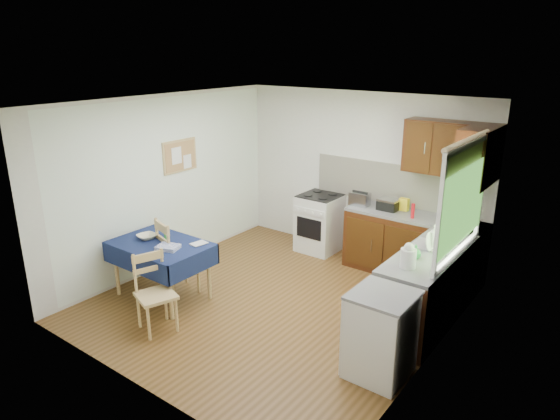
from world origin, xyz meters
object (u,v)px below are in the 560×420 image
Objects in this scene: sandwich_press at (388,204)px; kettle at (408,257)px; dining_table at (161,251)px; dish_rack at (434,245)px; chair_near at (154,290)px; chair_far at (174,255)px; toaster at (360,199)px.

kettle is at bearing -37.43° from sandwich_press.
dining_table is at bearing -163.61° from kettle.
sandwich_press is (1.91, 2.55, 0.34)m from dining_table.
sandwich_press is at bearing 151.97° from dish_rack.
sandwich_press is 1.42m from dish_rack.
chair_near is 3.30× the size of sandwich_press.
kettle reaches higher than chair_near.
dining_table is 1.36× the size of chair_near.
chair_far reaches higher than dining_table.
chair_near is 3.27× the size of kettle.
chair_near is at bearing -68.73° from dining_table.
chair_near is at bearing -149.40° from kettle.
toaster is at bearing -104.96° from chair_far.
sandwich_press is at bearing -111.05° from chair_far.
sandwich_press is (1.38, 3.11, 0.50)m from chair_near.
dish_rack is (2.94, 1.57, 0.28)m from dining_table.
toaster is at bearing -148.85° from sandwich_press.
dish_rack is at bearing -137.21° from chair_far.
sandwich_press is 1.97m from kettle.
sandwich_press is (1.87, 2.36, 0.44)m from chair_far.
chair_far is 3.60× the size of toaster.
dish_rack is 1.68× the size of kettle.
dish_rack is 0.71m from kettle.
dining_table is 4.38× the size of toaster.
kettle reaches higher than chair_far.
dish_rack is at bearing -22.97° from toaster.
toaster is 1.02× the size of sandwich_press.
kettle is (1.43, -1.62, 0.02)m from toaster.
sandwich_press is (0.42, 0.07, -0.02)m from toaster.
dining_table is 2.91m from toaster.
sandwich_press is at bearing 30.97° from dining_table.
dining_table is 2.64× the size of dish_rack.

